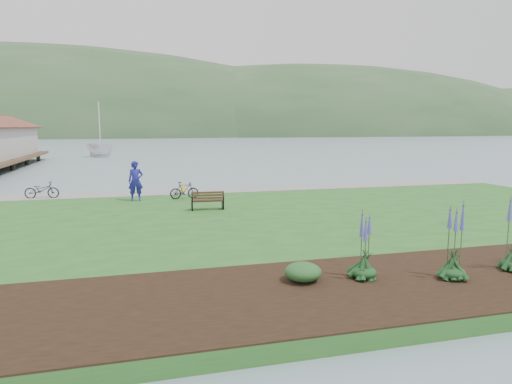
{
  "coord_description": "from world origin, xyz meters",
  "views": [
    {
      "loc": [
        -5.36,
        -19.13,
        4.14
      ],
      "look_at": [
        -0.33,
        -0.19,
        1.3
      ],
      "focal_mm": 32.0,
      "sensor_mm": 36.0,
      "label": 1
    }
  ],
  "objects_px": {
    "sailboat": "(101,157)",
    "person": "(136,178)",
    "park_bench": "(208,200)",
    "bicycle_a": "(42,190)"
  },
  "relations": [
    {
      "from": "person",
      "to": "sailboat",
      "type": "height_order",
      "value": "sailboat"
    },
    {
      "from": "sailboat",
      "to": "person",
      "type": "bearing_deg",
      "value": -124.48
    },
    {
      "from": "sailboat",
      "to": "bicycle_a",
      "type": "bearing_deg",
      "value": -131.09
    },
    {
      "from": "park_bench",
      "to": "bicycle_a",
      "type": "height_order",
      "value": "bicycle_a"
    },
    {
      "from": "person",
      "to": "bicycle_a",
      "type": "height_order",
      "value": "person"
    },
    {
      "from": "bicycle_a",
      "to": "sailboat",
      "type": "distance_m",
      "value": 39.07
    },
    {
      "from": "park_bench",
      "to": "sailboat",
      "type": "xyz_separation_m",
      "value": [
        -7.5,
        44.52,
        -0.84
      ]
    },
    {
      "from": "park_bench",
      "to": "person",
      "type": "bearing_deg",
      "value": 135.77
    },
    {
      "from": "person",
      "to": "bicycle_a",
      "type": "relative_size",
      "value": 1.38
    },
    {
      "from": "park_bench",
      "to": "sailboat",
      "type": "distance_m",
      "value": 45.16
    }
  ]
}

